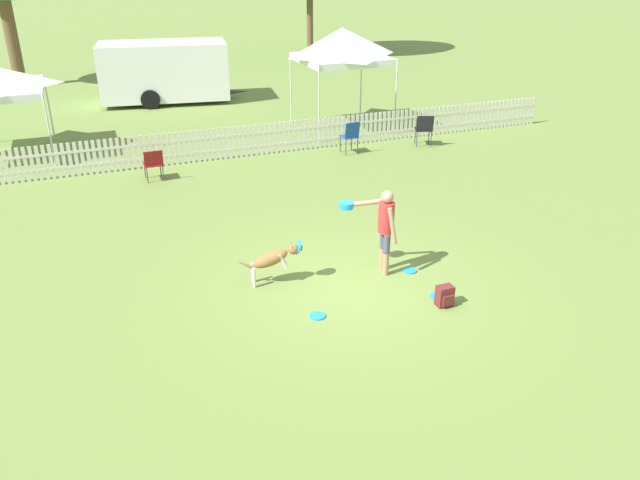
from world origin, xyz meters
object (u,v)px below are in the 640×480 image
equipment_trailer (164,71)px  frisbee_near_handler (317,316)px  folding_chair_green_right (424,127)px  handler_person (383,222)px  folding_chair_center (153,162)px  frisbee_near_dog (410,271)px  backpack_on_grass (445,296)px  folding_chair_blue_left (351,134)px  leaping_dog (273,258)px  canopy_tent_secondary (342,45)px  frisbee_midfield (437,296)px

equipment_trailer → frisbee_near_handler: bearing=-82.3°
frisbee_near_handler → folding_chair_green_right: bearing=50.3°
equipment_trailer → folding_chair_green_right: bearing=-46.7°
handler_person → folding_chair_green_right: size_ratio=1.66×
frisbee_near_handler → folding_chair_center: size_ratio=0.31×
frisbee_near_dog → backpack_on_grass: (-0.06, -1.25, 0.16)m
backpack_on_grass → folding_chair_blue_left: size_ratio=0.38×
leaping_dog → canopy_tent_secondary: canopy_tent_secondary is taller
frisbee_midfield → canopy_tent_secondary: bearing=75.3°
backpack_on_grass → frisbee_near_dog: bearing=87.4°
frisbee_near_handler → equipment_trailer: 16.23m
handler_person → leaping_dog: 1.98m
frisbee_near_dog → frisbee_midfield: same height
frisbee_near_handler → folding_chair_center: folding_chair_center is taller
handler_person → backpack_on_grass: 1.69m
folding_chair_green_right → canopy_tent_secondary: bearing=-39.5°
handler_person → backpack_on_grass: size_ratio=4.44×
handler_person → frisbee_near_dog: bearing=-98.5°
frisbee_midfield → canopy_tent_secondary: (2.74, 10.42, 2.57)m
frisbee_midfield → folding_chair_blue_left: bearing=76.4°
handler_person → canopy_tent_secondary: 9.95m
frisbee_midfield → backpack_on_grass: size_ratio=0.71×
folding_chair_blue_left → folding_chair_center: size_ratio=1.16×
leaping_dog → frisbee_near_dog: leaping_dog is taller
canopy_tent_secondary → handler_person: bearing=-109.2°
leaping_dog → frisbee_near_dog: 2.49m
equipment_trailer → canopy_tent_secondary: bearing=-43.8°
frisbee_near_dog → leaping_dog: bearing=168.4°
leaping_dog → frisbee_near_dog: (2.40, -0.49, -0.47)m
handler_person → leaping_dog: size_ratio=1.34×
folding_chair_blue_left → frisbee_near_dog: bearing=71.6°
folding_chair_center → folding_chair_blue_left: bearing=-178.6°
frisbee_near_dog → canopy_tent_secondary: canopy_tent_secondary is taller
backpack_on_grass → equipment_trailer: bearing=96.2°
frisbee_near_dog → handler_person: bearing=161.3°
frisbee_near_handler → canopy_tent_secondary: size_ratio=0.08×
frisbee_midfield → backpack_on_grass: backpack_on_grass is taller
handler_person → folding_chair_green_right: bearing=-25.3°
frisbee_near_handler → folding_chair_center: (-1.46, 7.39, 0.47)m
leaping_dog → folding_chair_green_right: folding_chair_green_right is taller
backpack_on_grass → folding_chair_center: folding_chair_center is taller
leaping_dog → folding_chair_blue_left: bearing=156.2°
leaping_dog → folding_chair_blue_left: size_ratio=1.25×
folding_chair_blue_left → folding_chair_green_right: 2.29m
leaping_dog → folding_chair_green_right: (6.56, 6.24, 0.08)m
folding_chair_blue_left → frisbee_midfield: bearing=73.4°
backpack_on_grass → canopy_tent_secondary: bearing=75.4°
backpack_on_grass → leaping_dog: bearing=143.4°
leaping_dog → backpack_on_grass: size_ratio=3.32×
leaping_dog → equipment_trailer: size_ratio=0.21×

